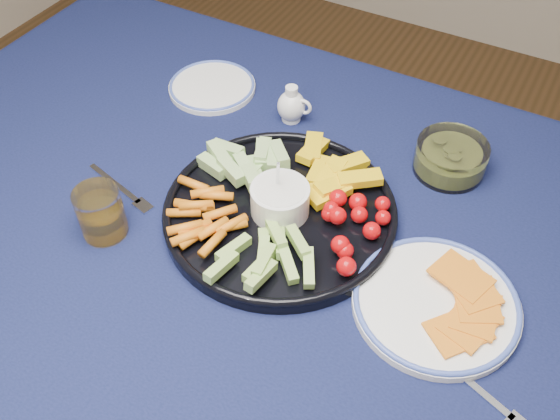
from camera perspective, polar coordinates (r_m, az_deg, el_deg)
The scene contains 9 objects.
dining_table at distance 1.08m, azimuth 0.67°, elevation -5.97°, with size 1.67×1.07×0.75m.
crudite_platter at distance 1.03m, azimuth -0.10°, elevation 0.21°, with size 0.39×0.39×0.13m.
creamer_pitcher at distance 1.22m, azimuth 1.08°, elevation 9.51°, with size 0.07×0.05×0.08m.
pickle_bowl at distance 1.16m, azimuth 15.31°, elevation 4.54°, with size 0.13×0.13×0.06m.
cheese_plate at distance 0.96m, azimuth 14.11°, elevation -8.14°, with size 0.25×0.25×0.03m.
juice_tumbler at distance 1.04m, azimuth -16.02°, elevation -0.45°, with size 0.07×0.07×0.09m.
fork_left at distance 1.12m, azimuth -14.03°, elevation 1.66°, with size 0.16×0.06×0.00m.
fork_right at distance 0.91m, azimuth 18.41°, elevation -15.95°, with size 0.16×0.07×0.00m.
side_plate_extra at distance 1.32m, azimuth -6.23°, elevation 11.18°, with size 0.18×0.18×0.01m.
Camera 1 is at (0.30, -0.58, 1.52)m, focal length 40.00 mm.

